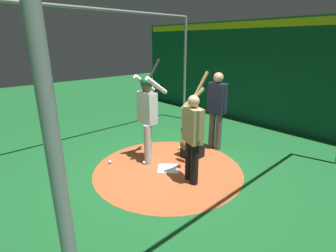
{
  "coord_description": "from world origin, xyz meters",
  "views": [
    {
      "loc": [
        3.23,
        3.5,
        2.54
      ],
      "look_at": [
        0.0,
        0.0,
        0.95
      ],
      "focal_mm": 27.25,
      "sensor_mm": 36.0,
      "label": 1
    }
  ],
  "objects": [
    {
      "name": "ground_plane",
      "position": [
        0.0,
        0.0,
        0.0
      ],
      "size": [
        27.11,
        27.11,
        0.0
      ],
      "primitive_type": "plane",
      "color": "#195B28"
    },
    {
      "name": "dirt_circle",
      "position": [
        0.0,
        0.0,
        0.0
      ],
      "size": [
        3.07,
        3.07,
        0.01
      ],
      "primitive_type": "cylinder",
      "color": "#AD562D",
      "rests_on": "ground"
    },
    {
      "name": "home_plate",
      "position": [
        0.0,
        0.0,
        0.01
      ],
      "size": [
        0.59,
        0.59,
        0.01
      ],
      "primitive_type": "cube",
      "rotation": [
        0.0,
        0.0,
        0.79
      ],
      "color": "white",
      "rests_on": "dirt_circle"
    },
    {
      "name": "batter",
      "position": [
        0.02,
        -0.62,
        1.15
      ],
      "size": [
        0.68,
        0.49,
        2.19
      ],
      "color": "#BCBCC0",
      "rests_on": "ground"
    },
    {
      "name": "catcher",
      "position": [
        -0.78,
        -0.06,
        0.36
      ],
      "size": [
        0.58,
        0.4,
        0.93
      ],
      "color": "black",
      "rests_on": "ground"
    },
    {
      "name": "umpire",
      "position": [
        -1.61,
        -0.03,
        1.06
      ],
      "size": [
        0.23,
        0.49,
        1.87
      ],
      "color": "#4C4C51",
      "rests_on": "ground"
    },
    {
      "name": "visitor",
      "position": [
        -0.01,
        0.65,
        0.97
      ],
      "size": [
        0.63,
        0.51,
        2.04
      ],
      "rotation": [
        0.0,
        0.0,
        -0.32
      ],
      "color": "black",
      "rests_on": "ground"
    },
    {
      "name": "back_wall",
      "position": [
        -4.27,
        0.0,
        1.6
      ],
      "size": [
        0.22,
        11.11,
        3.17
      ],
      "color": "#0F472D",
      "rests_on": "ground"
    },
    {
      "name": "cage_frame",
      "position": [
        0.0,
        0.0,
        2.28
      ],
      "size": [
        5.83,
        4.7,
        3.28
      ],
      "color": "gray",
      "rests_on": "ground"
    },
    {
      "name": "baseball_0",
      "position": [
        0.23,
        -0.51,
        0.04
      ],
      "size": [
        0.07,
        0.07,
        0.07
      ],
      "primitive_type": "sphere",
      "color": "white",
      "rests_on": "dirt_circle"
    },
    {
      "name": "baseball_1",
      "position": [
        -0.9,
        -0.54,
        0.04
      ],
      "size": [
        0.07,
        0.07,
        0.07
      ],
      "primitive_type": "sphere",
      "color": "white",
      "rests_on": "dirt_circle"
    },
    {
      "name": "baseball_2",
      "position": [
        0.76,
        -1.04,
        0.04
      ],
      "size": [
        0.07,
        0.07,
        0.07
      ],
      "primitive_type": "sphere",
      "color": "white",
      "rests_on": "dirt_circle"
    }
  ]
}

